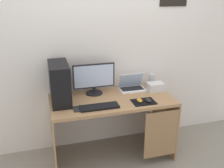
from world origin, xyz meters
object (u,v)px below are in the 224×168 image
object	(u,v)px
monitor	(94,79)
projector	(156,87)
pc_tower	(60,83)
keyboard	(99,107)
mouse_left	(140,100)
laptop	(132,86)
speaker	(152,80)
cell_phone	(77,109)
mouse_right	(148,100)

from	to	relation	value
monitor	projector	world-z (taller)	monitor
pc_tower	monitor	distance (m)	0.43
keyboard	pc_tower	bearing A→B (deg)	143.95
keyboard	mouse_left	world-z (taller)	mouse_left
pc_tower	laptop	world-z (taller)	pc_tower
pc_tower	laptop	xyz separation A→B (m)	(0.89, 0.13, -0.18)
monitor	keyboard	bearing A→B (deg)	-94.47
pc_tower	mouse_left	bearing A→B (deg)	-16.83
monitor	keyboard	size ratio (longest dim) A/B	1.18
monitor	projector	size ratio (longest dim) A/B	2.49
laptop	speaker	world-z (taller)	laptop
speaker	cell_phone	size ratio (longest dim) A/B	1.29
monitor	mouse_left	bearing A→B (deg)	-40.70
projector	cell_phone	xyz separation A→B (m)	(-1.02, -0.26, -0.05)
projector	keyboard	world-z (taller)	projector
projector	mouse_left	world-z (taller)	projector
laptop	keyboard	xyz separation A→B (m)	(-0.51, -0.41, -0.03)
monitor	laptop	world-z (taller)	monitor
laptop	speaker	bearing A→B (deg)	7.11
speaker	mouse_left	distance (m)	0.54
keyboard	mouse_left	distance (m)	0.47
projector	mouse_right	bearing A→B (deg)	-127.34
pc_tower	projector	size ratio (longest dim) A/B	2.30
laptop	mouse_left	size ratio (longest dim) A/B	3.32
pc_tower	mouse_right	bearing A→B (deg)	-16.62
projector	mouse_left	bearing A→B (deg)	-140.16
monitor	cell_phone	world-z (taller)	monitor
mouse_right	projector	bearing A→B (deg)	52.66
laptop	cell_phone	bearing A→B (deg)	-153.10
keyboard	cell_phone	xyz separation A→B (m)	(-0.24, 0.02, -0.01)
cell_phone	mouse_right	bearing A→B (deg)	-2.13
speaker	cell_phone	bearing A→B (deg)	-158.09
pc_tower	keyboard	distance (m)	0.51
pc_tower	cell_phone	world-z (taller)	pc_tower
projector	laptop	bearing A→B (deg)	154.85
projector	cell_phone	size ratio (longest dim) A/B	1.54
laptop	mouse_right	world-z (taller)	laptop
cell_phone	pc_tower	bearing A→B (deg)	119.16
pc_tower	cell_phone	xyz separation A→B (m)	(0.14, -0.25, -0.22)
mouse_right	monitor	bearing A→B (deg)	143.02
mouse_left	laptop	bearing A→B (deg)	82.80
cell_phone	speaker	bearing A→B (deg)	21.91
laptop	mouse_left	xyz separation A→B (m)	(-0.05, -0.39, -0.02)
laptop	cell_phone	distance (m)	0.84
mouse_left	cell_phone	xyz separation A→B (m)	(-0.70, 0.00, -0.02)
projector	speaker	bearing A→B (deg)	82.87
monitor	keyboard	distance (m)	0.43
monitor	cell_phone	xyz separation A→B (m)	(-0.27, -0.37, -0.19)
keyboard	cell_phone	world-z (taller)	keyboard
monitor	projector	xyz separation A→B (m)	(0.75, -0.11, -0.14)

